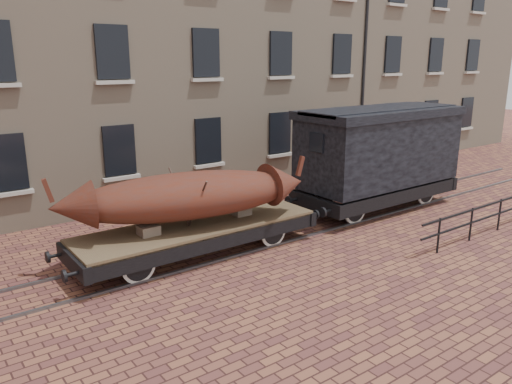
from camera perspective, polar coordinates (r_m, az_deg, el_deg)
ground at (r=15.07m, az=1.29°, el=-5.15°), size 90.00×90.00×0.00m
warehouse_cream at (r=24.25m, az=-8.05°, el=19.11°), size 40.00×10.19×14.00m
rail_track at (r=15.06m, az=1.29°, el=-5.04°), size 30.00×1.52×0.06m
flatcar_wagon at (r=13.59m, az=-6.67°, el=-4.37°), size 7.52×2.04×1.13m
iron_boat at (r=13.16m, az=-7.81°, el=-0.38°), size 6.89×3.13×1.64m
goods_van at (r=17.86m, az=13.96°, el=5.06°), size 6.93×2.53×3.59m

